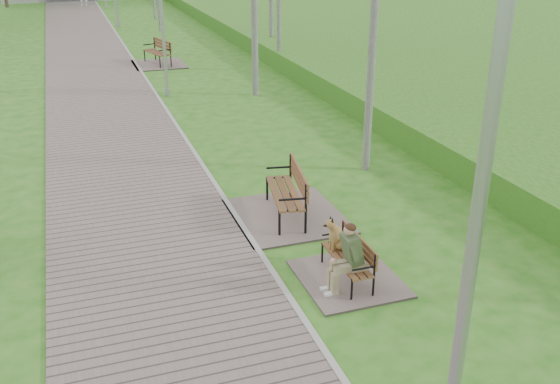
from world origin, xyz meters
The scene contains 8 objects.
walkway centered at (-1.75, 21.50, 0.02)m, with size 3.50×67.00×0.04m, color #70615B.
kerb centered at (0.00, 21.50, 0.03)m, with size 0.10×67.00×0.05m, color #999993.
embankment centered at (12.00, 20.00, 0.00)m, with size 14.00×70.00×1.60m, color #5D9634.
bench_main centered at (1.01, 5.87, 0.37)m, with size 1.53×1.70×1.34m.
bench_second centered at (0.91, 8.43, 0.24)m, with size 2.07×2.29×1.27m.
bench_third centered at (0.83, 23.69, 0.23)m, with size 2.02×2.24×1.24m.
lamp_post_near centered at (0.44, 2.15, 2.69)m, with size 0.22×0.22×5.76m.
lamp_post_second centered at (0.35, 18.54, 2.07)m, with size 0.17×0.17×4.43m.
Camera 1 is at (-2.78, -1.90, 5.24)m, focal length 40.00 mm.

